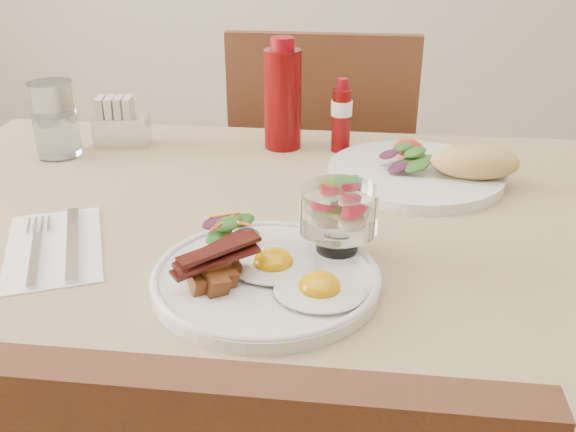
% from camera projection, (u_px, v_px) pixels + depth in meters
% --- Properties ---
extents(table, '(1.33, 0.88, 0.75)m').
position_uv_depth(table, '(293.00, 277.00, 0.98)').
color(table, '#53311A').
rests_on(table, ground).
extents(chair_far, '(0.42, 0.42, 0.93)m').
position_uv_depth(chair_far, '(322.00, 188.00, 1.63)').
color(chair_far, '#53311A').
rests_on(chair_far, ground).
extents(main_plate, '(0.28, 0.28, 0.02)m').
position_uv_depth(main_plate, '(266.00, 279.00, 0.78)').
color(main_plate, white).
rests_on(main_plate, table).
extents(fried_eggs, '(0.17, 0.15, 0.03)m').
position_uv_depth(fried_eggs, '(296.00, 276.00, 0.76)').
color(fried_eggs, silver).
rests_on(fried_eggs, main_plate).
extents(bacon_potato_pile, '(0.10, 0.09, 0.05)m').
position_uv_depth(bacon_potato_pile, '(215.00, 267.00, 0.75)').
color(bacon_potato_pile, brown).
rests_on(bacon_potato_pile, main_plate).
extents(side_salad, '(0.08, 0.07, 0.04)m').
position_uv_depth(side_salad, '(231.00, 233.00, 0.84)').
color(side_salad, '#1F5215').
rests_on(side_salad, main_plate).
extents(fruit_cup, '(0.10, 0.10, 0.10)m').
position_uv_depth(fruit_cup, '(338.00, 210.00, 0.81)').
color(fruit_cup, white).
rests_on(fruit_cup, main_plate).
extents(second_plate, '(0.32, 0.30, 0.07)m').
position_uv_depth(second_plate, '(429.00, 169.00, 1.08)').
color(second_plate, white).
rests_on(second_plate, table).
extents(ketchup_bottle, '(0.07, 0.07, 0.21)m').
position_uv_depth(ketchup_bottle, '(283.00, 97.00, 1.20)').
color(ketchup_bottle, '#600506').
rests_on(ketchup_bottle, table).
extents(hot_sauce_bottle, '(0.05, 0.05, 0.14)m').
position_uv_depth(hot_sauce_bottle, '(341.00, 116.00, 1.19)').
color(hot_sauce_bottle, '#600506').
rests_on(hot_sauce_bottle, table).
extents(sugar_caddy, '(0.11, 0.07, 0.09)m').
position_uv_depth(sugar_caddy, '(120.00, 125.00, 1.23)').
color(sugar_caddy, silver).
rests_on(sugar_caddy, table).
extents(water_glass, '(0.08, 0.08, 0.14)m').
position_uv_depth(water_glass, '(56.00, 124.00, 1.17)').
color(water_glass, white).
rests_on(water_glass, table).
extents(napkin_cutlery, '(0.20, 0.26, 0.01)m').
position_uv_depth(napkin_cutlery, '(55.00, 246.00, 0.87)').
color(napkin_cutlery, white).
rests_on(napkin_cutlery, table).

